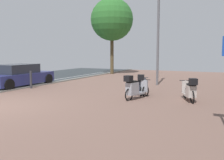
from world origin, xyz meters
TOP-DOWN VIEW (x-y plane):
  - ground at (1.43, 0.00)m, footprint 21.00×40.00m
  - scooter_near at (3.96, 4.78)m, footprint 0.73×1.64m
  - scooter_mid at (4.07, 3.58)m, footprint 0.73×1.72m
  - scooter_far at (6.21, 4.08)m, footprint 0.88×1.57m
  - parked_car_near at (-3.25, 4.42)m, footprint 1.91×4.05m
  - lamp_post at (3.71, 8.39)m, footprint 0.20×0.52m
  - street_tree at (-1.95, 14.09)m, footprint 3.70×3.70m
  - bollard_far at (-2.05, 4.13)m, footprint 0.12×0.12m

SIDE VIEW (x-z plane):
  - ground at x=1.43m, z-range -0.09..0.04m
  - scooter_near at x=3.96m, z-range -0.05..0.93m
  - scooter_far at x=6.21m, z-range -0.05..0.94m
  - scooter_mid at x=4.07m, z-range -0.06..0.99m
  - bollard_far at x=-2.05m, z-range 0.00..0.94m
  - parked_car_near at x=-3.25m, z-range -0.03..1.23m
  - lamp_post at x=3.71m, z-range 0.32..6.49m
  - street_tree at x=-1.95m, z-range 1.44..8.05m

